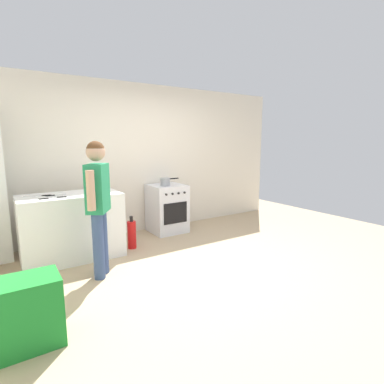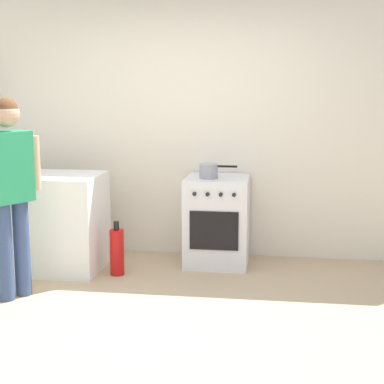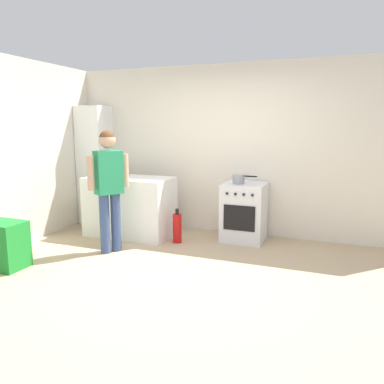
# 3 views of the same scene
# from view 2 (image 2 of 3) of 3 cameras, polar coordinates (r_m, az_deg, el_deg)

# --- Properties ---
(ground_plane) EXTENTS (8.00, 8.00, 0.00)m
(ground_plane) POSITION_cam_2_polar(r_m,az_deg,el_deg) (4.37, -4.37, -12.72)
(ground_plane) COLOR tan
(back_wall) EXTENTS (6.00, 0.10, 2.60)m
(back_wall) POSITION_cam_2_polar(r_m,az_deg,el_deg) (5.96, -0.49, 6.33)
(back_wall) COLOR silver
(back_wall) RESTS_ON ground
(counter_unit) EXTENTS (1.30, 0.70, 0.90)m
(counter_unit) POSITION_cam_2_polar(r_m,az_deg,el_deg) (5.73, -15.12, -2.77)
(counter_unit) COLOR white
(counter_unit) RESTS_ON ground
(oven_left) EXTENTS (0.60, 0.62, 0.85)m
(oven_left) POSITION_cam_2_polar(r_m,az_deg,el_deg) (5.67, 2.46, -2.79)
(oven_left) COLOR silver
(oven_left) RESTS_ON ground
(pot) EXTENTS (0.36, 0.18, 0.14)m
(pot) POSITION_cam_2_polar(r_m,az_deg,el_deg) (5.51, 1.65, 2.04)
(pot) COLOR gray
(pot) RESTS_ON oven_left
(knife_bread) EXTENTS (0.35, 0.11, 0.01)m
(knife_bread) POSITION_cam_2_polar(r_m,az_deg,el_deg) (5.47, -16.46, 1.41)
(knife_bread) COLOR silver
(knife_bread) RESTS_ON counter_unit
(knife_utility) EXTENTS (0.25, 0.04, 0.01)m
(knife_utility) POSITION_cam_2_polar(r_m,az_deg,el_deg) (5.73, -16.95, 1.77)
(knife_utility) COLOR silver
(knife_utility) RESTS_ON counter_unit
(person) EXTENTS (0.35, 0.49, 1.62)m
(person) POSITION_cam_2_polar(r_m,az_deg,el_deg) (4.86, -17.28, 1.01)
(person) COLOR #384C7A
(person) RESTS_ON ground
(fire_extinguisher) EXTENTS (0.13, 0.13, 0.50)m
(fire_extinguisher) POSITION_cam_2_polar(r_m,az_deg,el_deg) (5.42, -7.29, -5.76)
(fire_extinguisher) COLOR red
(fire_extinguisher) RESTS_ON ground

